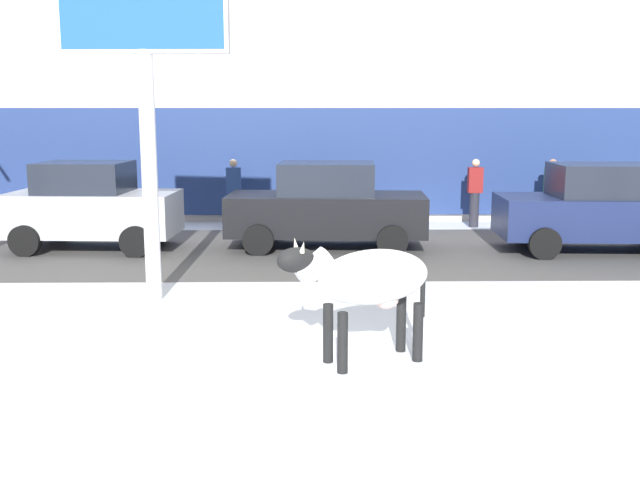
% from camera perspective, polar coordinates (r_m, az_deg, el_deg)
% --- Properties ---
extents(ground_plane, '(120.00, 120.00, 0.00)m').
position_cam_1_polar(ground_plane, '(8.23, -3.92, -10.59)').
color(ground_plane, white).
extents(road_strip, '(60.00, 5.60, 0.01)m').
position_cam_1_polar(road_strip, '(15.29, -2.50, -0.88)').
color(road_strip, '#514F4C').
rests_on(road_strip, ground).
extents(cow_holstein, '(1.90, 1.13, 1.54)m').
position_cam_1_polar(cow_holstein, '(8.39, 3.87, -3.06)').
color(cow_holstein, silver).
rests_on(cow_holstein, ground).
extents(billboard, '(2.53, 0.33, 5.56)m').
position_cam_1_polar(billboard, '(11.39, -13.75, 16.91)').
color(billboard, silver).
rests_on(billboard, ground).
extents(car_silver_hatchback, '(3.59, 2.08, 1.86)m').
position_cam_1_polar(car_silver_hatchback, '(16.17, -17.50, 2.57)').
color(car_silver_hatchback, '#B7BABF').
rests_on(car_silver_hatchback, ground).
extents(car_black_sedan, '(4.29, 2.17, 1.84)m').
position_cam_1_polar(car_black_sedan, '(15.54, 0.51, 2.68)').
color(car_black_sedan, black).
rests_on(car_black_sedan, ground).
extents(car_navy_sedan, '(4.29, 2.17, 1.84)m').
position_cam_1_polar(car_navy_sedan, '(16.23, 21.20, 2.31)').
color(car_navy_sedan, '#19234C').
rests_on(car_navy_sedan, ground).
extents(pedestrian_near_billboard, '(0.36, 0.24, 1.73)m').
position_cam_1_polar(pedestrian_near_billboard, '(19.35, 17.71, 3.57)').
color(pedestrian_near_billboard, '#282833').
rests_on(pedestrian_near_billboard, ground).
extents(pedestrian_by_cars, '(0.36, 0.24, 1.73)m').
position_cam_1_polar(pedestrian_by_cars, '(18.45, -6.78, 3.68)').
color(pedestrian_by_cars, '#282833').
rests_on(pedestrian_by_cars, ground).
extents(pedestrian_far_left, '(0.36, 0.24, 1.73)m').
position_cam_1_polar(pedestrian_far_left, '(18.83, 12.06, 3.65)').
color(pedestrian_far_left, '#282833').
rests_on(pedestrian_far_left, ground).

